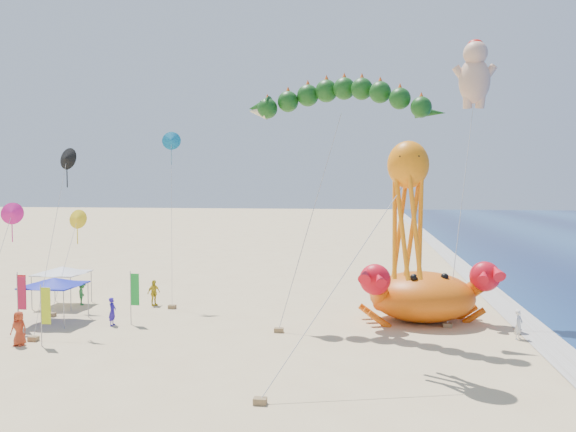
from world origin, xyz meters
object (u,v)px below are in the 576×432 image
at_px(octopus_kite, 407,199).
at_px(cherub_kite, 475,73).
at_px(crab_inflatable, 422,295).
at_px(canopy_white, 62,270).
at_px(dragon_kite, 338,105).
at_px(canopy_blue, 54,282).

bearing_deg(octopus_kite, cherub_kite, 67.29).
distance_m(crab_inflatable, canopy_white, 24.10).
relative_size(crab_inflatable, dragon_kite, 0.60).
height_order(dragon_kite, cherub_kite, cherub_kite).
bearing_deg(crab_inflatable, octopus_kite, -100.08).
height_order(dragon_kite, canopy_blue, dragon_kite).
xyz_separation_m(dragon_kite, canopy_blue, (-16.98, -2.05, -10.56)).
relative_size(crab_inflatable, canopy_white, 2.57).
height_order(cherub_kite, octopus_kite, cherub_kite).
xyz_separation_m(dragon_kite, cherub_kite, (8.44, 4.18, 2.42)).
relative_size(dragon_kite, cherub_kite, 0.82).
xyz_separation_m(dragon_kite, octopus_kite, (3.52, -7.56, -5.36)).
height_order(crab_inflatable, dragon_kite, dragon_kite).
relative_size(cherub_kite, canopy_white, 5.26).
bearing_deg(crab_inflatable, canopy_blue, -171.70).
height_order(crab_inflatable, canopy_white, crab_inflatable).
bearing_deg(cherub_kite, dragon_kite, -153.64).
relative_size(dragon_kite, canopy_blue, 4.20).
bearing_deg(canopy_white, dragon_kite, -6.94).
relative_size(dragon_kite, octopus_kite, 1.39).
distance_m(crab_inflatable, cherub_kite, 14.49).
relative_size(cherub_kite, canopy_blue, 5.15).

